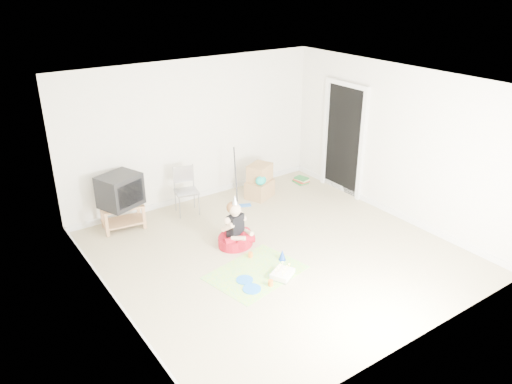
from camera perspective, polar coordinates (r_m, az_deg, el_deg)
ground at (r=7.71m, az=2.32°, el=-6.95°), size 5.00×5.00×0.00m
doorway_recess at (r=9.62m, az=10.02°, el=5.84°), size 0.02×0.90×2.05m
tv_stand at (r=8.59m, az=-14.98°, el=-2.48°), size 0.72×0.51×0.42m
crt_tv at (r=8.41m, az=-15.29°, el=0.17°), size 0.76×0.70×0.53m
folding_chair at (r=8.82m, az=-7.95°, el=0.04°), size 0.46×0.45×0.85m
cardboard_boxes at (r=9.43m, az=0.43°, el=1.17°), size 0.61×0.57×0.64m
floor_mop at (r=9.06m, az=-1.42°, el=-0.12°), size 0.28×0.34×1.06m
book_pile at (r=10.20m, az=5.18°, el=1.39°), size 0.24×0.30×0.13m
seated_woman at (r=7.83m, az=-2.36°, el=-4.85°), size 0.75×0.75×0.86m
party_mat at (r=7.24m, az=-0.02°, el=-9.17°), size 1.47×1.19×0.01m
birthday_cake at (r=7.13m, az=3.04°, el=-9.37°), size 0.40×0.37×0.15m
blue_plate_near at (r=7.07m, az=-1.31°, el=-10.00°), size 0.27×0.27×0.01m
blue_plate_far at (r=6.89m, az=-0.47°, el=-11.01°), size 0.34×0.34×0.01m
orange_cup_near at (r=7.57m, az=-0.63°, el=-7.18°), size 0.07×0.07×0.08m
orange_cup_far at (r=6.95m, az=1.68°, el=-10.34°), size 0.08×0.08×0.08m
blue_party_hat at (r=7.49m, az=3.02°, el=-7.19°), size 0.13×0.13×0.17m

